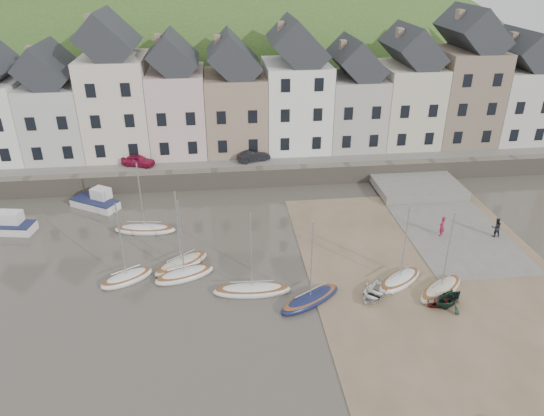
{
  "coord_description": "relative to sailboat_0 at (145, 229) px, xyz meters",
  "views": [
    {
      "loc": [
        -3.88,
        -28.64,
        20.75
      ],
      "look_at": [
        0.0,
        6.0,
        3.0
      ],
      "focal_mm": 33.42,
      "sensor_mm": 36.0,
      "label": 1
    }
  ],
  "objects": [
    {
      "name": "sailboat_3",
      "position": [
        3.53,
        -7.02,
        0.0
      ],
      "size": [
        4.57,
        2.91,
        6.32
      ],
      "color": "white",
      "rests_on": "ground"
    },
    {
      "name": "quay_street",
      "position": [
        10.27,
        11.78,
        1.29
      ],
      "size": [
        70.0,
        7.0,
        0.1
      ],
      "primitive_type": "cube",
      "color": "slate",
      "rests_on": "quay_land"
    },
    {
      "name": "sailboat_1",
      "position": [
        -0.48,
        -6.98,
        0.01
      ],
      "size": [
        4.03,
        3.22,
        6.32
      ],
      "color": "white",
      "rests_on": "ground"
    },
    {
      "name": "car_right",
      "position": [
        9.91,
        10.78,
        1.88
      ],
      "size": [
        3.5,
        2.17,
        1.09
      ],
      "primitive_type": "imported",
      "rotation": [
        0.0,
        0.0,
        1.9
      ],
      "color": "black",
      "rests_on": "quay_street"
    },
    {
      "name": "rowboat_red",
      "position": [
        20.36,
        -11.83,
        0.07
      ],
      "size": [
        3.21,
        2.94,
        0.54
      ],
      "primitive_type": "imported",
      "rotation": [
        0.0,
        0.0,
        -1.05
      ],
      "color": "maroon",
      "rests_on": "beach"
    },
    {
      "name": "sailboat_0",
      "position": [
        0.0,
        0.0,
        0.0
      ],
      "size": [
        5.24,
        2.17,
        6.32
      ],
      "color": "white",
      "rests_on": "ground"
    },
    {
      "name": "townhouse_terrace",
      "position": [
        12.03,
        15.28,
        7.06
      ],
      "size": [
        61.05,
        8.0,
        13.93
      ],
      "color": "white",
      "rests_on": "quay_land"
    },
    {
      "name": "slipway",
      "position": [
        25.27,
        -0.72,
        -0.2
      ],
      "size": [
        8.0,
        18.0,
        0.12
      ],
      "primitive_type": "cube",
      "color": "slate",
      "rests_on": "ground"
    },
    {
      "name": "sailboat_4",
      "position": [
        8.16,
        -9.37,
        -0.0
      ],
      "size": [
        5.41,
        1.73,
        6.32
      ],
      "color": "white",
      "rests_on": "ground"
    },
    {
      "name": "car_left",
      "position": [
        -1.64,
        10.78,
        1.9
      ],
      "size": [
        3.56,
        2.32,
        1.13
      ],
      "primitive_type": "imported",
      "rotation": [
        0.0,
        0.0,
        1.24
      ],
      "color": "maroon",
      "rests_on": "quay_street"
    },
    {
      "name": "person_red",
      "position": [
        23.98,
        -3.47,
        0.71
      ],
      "size": [
        0.73,
        0.73,
        1.71
      ],
      "primitive_type": "imported",
      "rotation": [
        0.0,
        0.0,
        3.9
      ],
      "color": "maroon",
      "rests_on": "slipway"
    },
    {
      "name": "beach",
      "position": [
        21.27,
        -8.72,
        -0.23
      ],
      "size": [
        18.0,
        26.0,
        0.06
      ],
      "primitive_type": "cube",
      "color": "brown",
      "rests_on": "ground"
    },
    {
      "name": "ground",
      "position": [
        10.27,
        -8.72,
        -0.26
      ],
      "size": [
        160.0,
        160.0,
        0.0
      ],
      "primitive_type": "plane",
      "color": "#413C33",
      "rests_on": "ground"
    },
    {
      "name": "rowboat_green",
      "position": [
        20.72,
        -12.25,
        0.44
      ],
      "size": [
        3.15,
        3.01,
        1.29
      ],
      "primitive_type": "imported",
      "rotation": [
        0.0,
        0.0,
        -1.08
      ],
      "color": "black",
      "rests_on": "beach"
    },
    {
      "name": "rowboat_white",
      "position": [
        16.23,
        -10.77,
        0.1
      ],
      "size": [
        3.52,
        3.61,
        0.61
      ],
      "primitive_type": "imported",
      "rotation": [
        0.0,
        0.0,
        -0.71
      ],
      "color": "silver",
      "rests_on": "beach"
    },
    {
      "name": "hillside",
      "position": [
        5.27,
        51.28,
        -18.25
      ],
      "size": [
        134.4,
        84.0,
        84.0
      ],
      "color": "#395421",
      "rests_on": "ground"
    },
    {
      "name": "sailboat_7",
      "position": [
        20.93,
        -10.69,
        0.0
      ],
      "size": [
        4.44,
        3.78,
        6.32
      ],
      "color": "beige",
      "rests_on": "ground"
    },
    {
      "name": "sailboat_2",
      "position": [
        3.25,
        -5.56,
        0.0
      ],
      "size": [
        4.49,
        3.85,
        6.32
      ],
      "color": "beige",
      "rests_on": "ground"
    },
    {
      "name": "seawall",
      "position": [
        10.27,
        8.28,
        0.64
      ],
      "size": [
        70.0,
        1.2,
        1.8
      ],
      "primitive_type": "cube",
      "color": "slate",
      "rests_on": "ground"
    },
    {
      "name": "sailboat_5",
      "position": [
        11.89,
        -10.79,
        0.0
      ],
      "size": [
        4.96,
        3.85,
        6.32
      ],
      "color": "#151C43",
      "rests_on": "ground"
    },
    {
      "name": "quay_land",
      "position": [
        10.27,
        23.28,
        0.49
      ],
      "size": [
        90.0,
        30.0,
        1.5
      ],
      "primitive_type": "cube",
      "color": "#395421",
      "rests_on": "ground"
    },
    {
      "name": "motorboat_2",
      "position": [
        -4.81,
        5.1,
        0.32
      ],
      "size": [
        4.66,
        3.78,
        1.7
      ],
      "color": "white",
      "rests_on": "ground"
    },
    {
      "name": "person_dark",
      "position": [
        28.25,
        -4.09,
        0.67
      ],
      "size": [
        0.81,
        0.64,
        1.63
      ],
      "primitive_type": "imported",
      "rotation": [
        0.0,
        0.0,
        3.11
      ],
      "color": "black",
      "rests_on": "slipway"
    },
    {
      "name": "motorboat_0",
      "position": [
        -11.62,
        1.39,
        0.32
      ],
      "size": [
        5.73,
        2.65,
        1.7
      ],
      "color": "white",
      "rests_on": "ground"
    },
    {
      "name": "sailboat_6",
      "position": [
        18.5,
        -9.37,
        0.0
      ],
      "size": [
        4.28,
        3.61,
        6.32
      ],
      "color": "white",
      "rests_on": "ground"
    }
  ]
}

